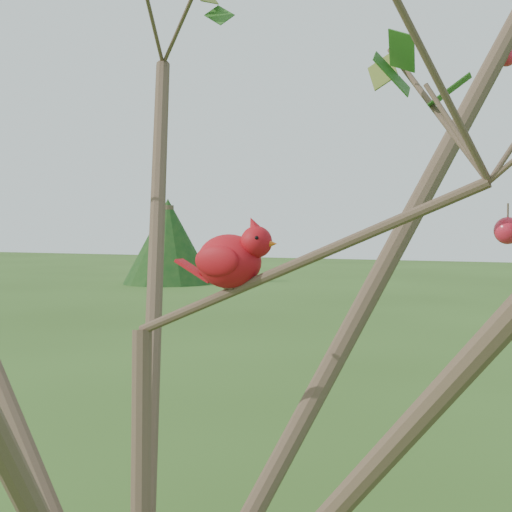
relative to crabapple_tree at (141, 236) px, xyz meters
The scene contains 3 objects.
crabapple_tree is the anchor object (origin of this frame).
cardinal 0.16m from the crabapple_tree, 45.00° to the left, with size 0.19×0.10×0.13m.
distant_trees 23.01m from the crabapple_tree, 94.37° to the left, with size 43.76×14.47×3.76m.
Camera 1 is at (0.68, -1.10, 2.15)m, focal length 55.00 mm.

